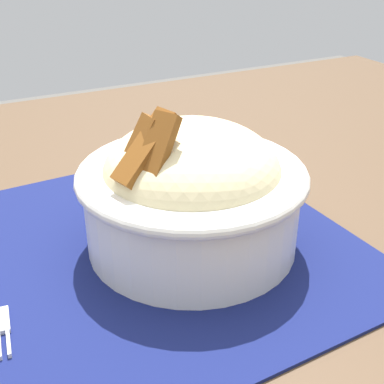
{
  "coord_description": "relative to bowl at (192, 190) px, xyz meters",
  "views": [
    {
      "loc": [
        0.1,
        0.37,
        1.03
      ],
      "look_at": [
        -0.07,
        0.03,
        0.82
      ],
      "focal_mm": 48.5,
      "sensor_mm": 36.0,
      "label": 1
    }
  ],
  "objects": [
    {
      "name": "bowl",
      "position": [
        0.0,
        0.0,
        0.0
      ],
      "size": [
        0.19,
        0.19,
        0.13
      ],
      "color": "silver",
      "rests_on": "placemat"
    },
    {
      "name": "table",
      "position": [
        0.07,
        -0.03,
        -0.12
      ],
      "size": [
        1.4,
        0.9,
        0.77
      ],
      "color": "#4C3826",
      "rests_on": "ground_plane"
    },
    {
      "name": "placemat",
      "position": [
        0.06,
        -0.01,
        -0.05
      ],
      "size": [
        0.39,
        0.35,
        0.0
      ],
      "primitive_type": "cube",
      "rotation": [
        0.0,
        0.0,
        0.04
      ],
      "color": "#11194C",
      "rests_on": "table"
    }
  ]
}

